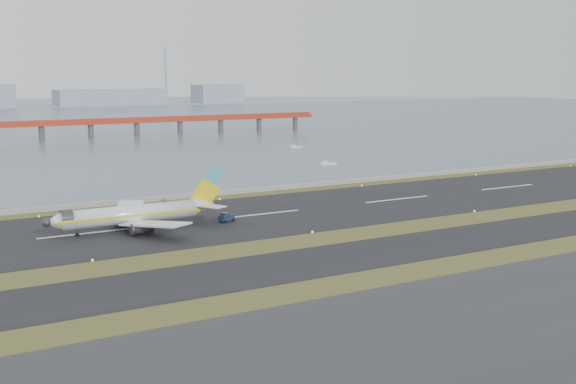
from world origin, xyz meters
The scene contains 10 objects.
ground centered at (0.00, 0.00, 0.00)m, with size 1000.00×1000.00×0.00m, color #2E4117.
apron_strip centered at (0.00, -55.00, 0.05)m, with size 1000.00×50.00×0.10m, color #2B2B2E.
taxiway_strip centered at (0.00, -12.00, 0.05)m, with size 1000.00×18.00×0.10m, color black.
runway_strip centered at (0.00, 30.00, 0.05)m, with size 1000.00×45.00×0.10m, color black.
seawall centered at (0.00, 60.00, 0.50)m, with size 1000.00×2.50×1.00m, color gray.
red_pier centered at (20.00, 250.00, 7.28)m, with size 260.00×5.00×10.20m.
airliner centered at (-29.95, 28.05, 3.46)m, with size 38.52×32.89×12.80m.
pushback_tug centered at (-10.48, 26.33, 1.03)m, with size 3.72×2.77×2.13m.
workboat_near centered at (63.36, 98.65, 0.50)m, with size 6.60×2.39×1.58m.
workboat_far centered at (83.66, 155.00, 0.47)m, with size 6.36×2.67×1.50m.
Camera 1 is at (-76.61, -114.49, 32.26)m, focal length 45.00 mm.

